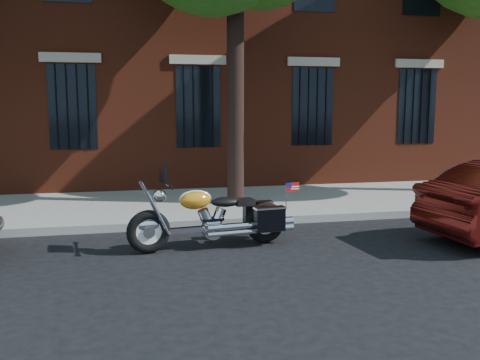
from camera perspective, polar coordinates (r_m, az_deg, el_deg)
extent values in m
plane|color=black|center=(8.77, 0.19, -6.92)|extent=(120.00, 120.00, 0.00)
cube|color=gray|center=(10.07, -1.50, -4.51)|extent=(40.00, 0.16, 0.15)
cube|color=gray|center=(11.88, -3.19, -2.56)|extent=(40.00, 3.60, 0.15)
cube|color=black|center=(13.51, -4.51, 7.78)|extent=(1.10, 0.14, 2.00)
cube|color=#B2A893|center=(13.52, -4.55, 12.66)|extent=(1.40, 0.20, 0.22)
cylinder|color=black|center=(13.43, -4.47, 7.78)|extent=(0.04, 0.04, 2.00)
cylinder|color=black|center=(11.41, -0.49, 9.25)|extent=(0.36, 0.36, 5.00)
torus|color=black|center=(8.31, -9.73, -5.45)|extent=(0.69, 0.24, 0.68)
torus|color=black|center=(8.82, 2.71, -4.53)|extent=(0.69, 0.24, 0.68)
cylinder|color=white|center=(8.31, -9.73, -5.45)|extent=(0.51, 0.12, 0.51)
cylinder|color=white|center=(8.82, 2.71, -4.53)|extent=(0.51, 0.12, 0.51)
ellipsoid|color=white|center=(8.28, -9.75, -4.77)|extent=(0.37, 0.17, 0.19)
ellipsoid|color=orange|center=(8.80, 2.71, -3.76)|extent=(0.37, 0.19, 0.19)
cube|color=white|center=(8.52, -3.32, -5.14)|extent=(1.52, 0.29, 0.08)
cylinder|color=white|center=(8.54, -2.99, -5.25)|extent=(0.34, 0.22, 0.32)
cylinder|color=white|center=(8.52, 0.64, -5.19)|extent=(1.27, 0.25, 0.09)
ellipsoid|color=orange|center=(8.37, -4.81, -2.14)|extent=(0.53, 0.35, 0.29)
ellipsoid|color=black|center=(8.52, -1.51, -2.35)|extent=(0.52, 0.35, 0.16)
cube|color=black|center=(9.03, 1.90, -3.52)|extent=(0.50, 0.22, 0.38)
cube|color=black|center=(8.55, 3.19, -4.18)|extent=(0.50, 0.22, 0.38)
cylinder|color=white|center=(8.22, -7.90, -0.37)|extent=(0.14, 0.79, 0.04)
sphere|color=white|center=(8.23, -8.57, -1.66)|extent=(0.23, 0.23, 0.20)
cube|color=black|center=(8.19, -8.20, 0.73)|extent=(0.09, 0.41, 0.28)
cube|color=red|center=(8.57, 5.63, -0.74)|extent=(0.22, 0.04, 0.14)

